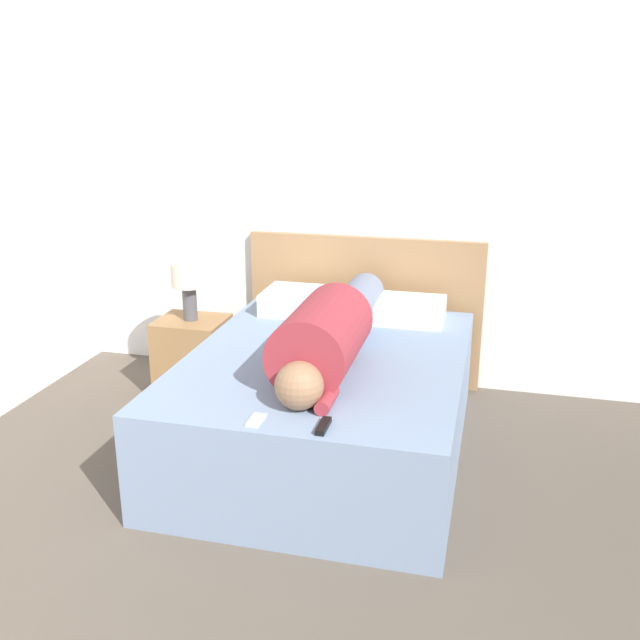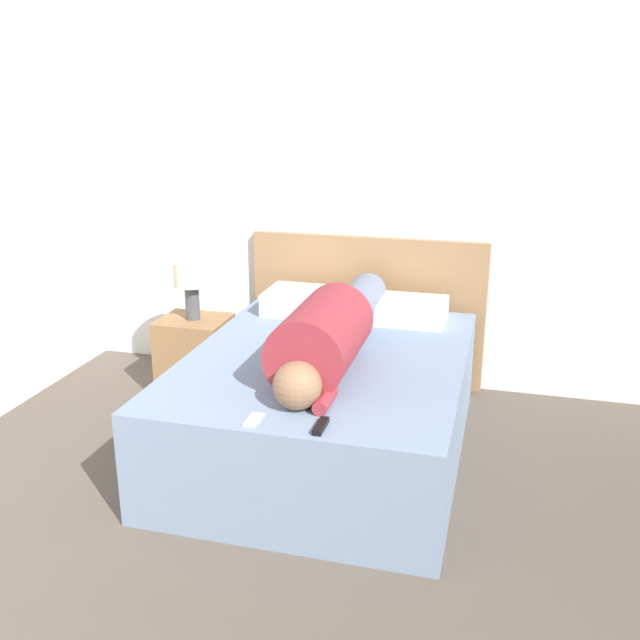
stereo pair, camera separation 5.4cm
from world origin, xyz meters
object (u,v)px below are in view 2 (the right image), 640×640
object	(u,v)px
pillow_near_headboard	(308,301)
pillow_second	(405,310)
bed	(327,403)
person_lying	(331,332)
cell_phone	(254,420)
nightstand	(195,356)
tv_remote	(321,426)
table_lamp	(191,280)

from	to	relation	value
pillow_near_headboard	pillow_second	distance (m)	0.64
bed	pillow_near_headboard	world-z (taller)	pillow_near_headboard
bed	person_lying	bearing A→B (deg)	-62.63
bed	cell_phone	bearing A→B (deg)	-96.77
cell_phone	pillow_second	bearing A→B (deg)	75.37
nightstand	person_lying	bearing A→B (deg)	-30.31
bed	pillow_second	world-z (taller)	pillow_second
pillow_second	person_lying	bearing A→B (deg)	-108.46
bed	pillow_near_headboard	bearing A→B (deg)	113.50
nightstand	cell_phone	xyz separation A→B (m)	(0.96, -1.44, 0.32)
pillow_second	tv_remote	size ratio (longest dim) A/B	3.42
tv_remote	pillow_second	bearing A→B (deg)	85.74
nightstand	tv_remote	distance (m)	1.94
tv_remote	cell_phone	distance (m)	0.30
bed	tv_remote	world-z (taller)	tv_remote
pillow_second	tv_remote	xyz separation A→B (m)	(-0.12, -1.61, -0.05)
pillow_second	tv_remote	distance (m)	1.62
person_lying	nightstand	bearing A→B (deg)	149.69
bed	pillow_second	bearing A→B (deg)	66.77
bed	nightstand	world-z (taller)	bed
pillow_near_headboard	table_lamp	bearing A→B (deg)	-166.51
person_lying	cell_phone	bearing A→B (deg)	-100.50
bed	pillow_near_headboard	distance (m)	0.89
person_lying	cell_phone	world-z (taller)	person_lying
pillow_near_headboard	pillow_second	bearing A→B (deg)	0.00
person_lying	bed	bearing A→B (deg)	117.37
table_lamp	pillow_second	distance (m)	1.40
tv_remote	person_lying	bearing A→B (deg)	101.15
bed	table_lamp	bearing A→B (deg)	152.07
nightstand	pillow_second	xyz separation A→B (m)	(1.38, 0.18, 0.38)
nightstand	table_lamp	world-z (taller)	table_lamp
person_lying	tv_remote	distance (m)	0.82
pillow_second	cell_phone	bearing A→B (deg)	-104.63
person_lying	pillow_second	size ratio (longest dim) A/B	3.41
pillow_second	cell_phone	xyz separation A→B (m)	(-0.42, -1.62, -0.06)
table_lamp	tv_remote	size ratio (longest dim) A/B	2.58
table_lamp	pillow_second	world-z (taller)	table_lamp
pillow_near_headboard	cell_phone	world-z (taller)	pillow_near_headboard
bed	table_lamp	distance (m)	1.31
pillow_near_headboard	pillow_second	size ratio (longest dim) A/B	1.05
bed	pillow_second	xyz separation A→B (m)	(0.32, 0.74, 0.36)
pillow_second	cell_phone	distance (m)	1.67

